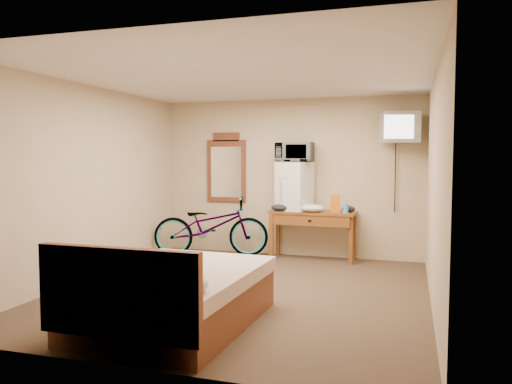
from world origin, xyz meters
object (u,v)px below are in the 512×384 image
(blue_cup, at_px, (346,208))
(bed, at_px, (171,295))
(desk, at_px, (312,219))
(bicycle, at_px, (211,226))
(wall_mirror, at_px, (226,168))
(crt_television, at_px, (399,128))
(microwave, at_px, (295,152))
(mini_fridge, at_px, (295,186))

(blue_cup, height_order, bed, bed)
(desk, relative_size, bicycle, 0.73)
(wall_mirror, bearing_deg, crt_television, -5.22)
(desk, height_order, blue_cup, blue_cup)
(blue_cup, bearing_deg, microwave, 171.02)
(microwave, bearing_deg, bed, -96.66)
(blue_cup, distance_m, bed, 3.55)
(bed, bearing_deg, mini_fridge, 83.60)
(desk, distance_m, microwave, 1.07)
(desk, distance_m, blue_cup, 0.56)
(mini_fridge, xyz_separation_m, blue_cup, (0.81, -0.13, -0.31))
(wall_mirror, bearing_deg, desk, -10.26)
(mini_fridge, bearing_deg, bed, -96.40)
(desk, xyz_separation_m, bed, (-0.68, -3.38, -0.33))
(microwave, bearing_deg, mini_fridge, -123.93)
(mini_fridge, relative_size, microwave, 1.37)
(wall_mirror, xyz_separation_m, bicycle, (-0.11, -0.43, -0.91))
(crt_television, relative_size, bicycle, 0.35)
(mini_fridge, xyz_separation_m, crt_television, (1.55, -0.03, 0.88))
(blue_cup, distance_m, crt_television, 1.40)
(microwave, distance_m, bicycle, 1.78)
(microwave, bearing_deg, desk, -9.63)
(crt_television, distance_m, bicycle, 3.25)
(crt_television, distance_m, wall_mirror, 2.83)
(crt_television, bearing_deg, bicycle, -176.42)
(crt_television, height_order, bed, crt_television)
(mini_fridge, distance_m, bicycle, 1.48)
(desk, xyz_separation_m, crt_television, (1.25, 0.02, 1.38))
(desk, bearing_deg, bicycle, -174.35)
(mini_fridge, bearing_deg, blue_cup, -8.97)
(desk, distance_m, wall_mirror, 1.71)
(desk, bearing_deg, crt_television, 0.91)
(desk, height_order, bed, bed)
(desk, bearing_deg, wall_mirror, 169.74)
(mini_fridge, xyz_separation_m, bed, (-0.39, -3.43, -0.83))
(microwave, distance_m, wall_mirror, 1.26)
(microwave, bearing_deg, crt_television, -1.30)
(mini_fridge, distance_m, bed, 3.55)
(blue_cup, xyz_separation_m, bicycle, (-2.12, -0.08, -0.34))
(mini_fridge, xyz_separation_m, microwave, (0.00, 0.00, 0.53))
(blue_cup, height_order, bicycle, bicycle)
(desk, xyz_separation_m, microwave, (-0.29, 0.05, 1.03))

